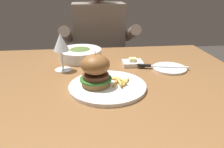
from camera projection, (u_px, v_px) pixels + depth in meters
dining_table at (94, 96)px, 0.93m from camera, size 1.30×0.92×0.74m
main_plate at (108, 86)px, 0.81m from camera, size 0.29×0.29×0.01m
burger_sandwich at (96, 70)px, 0.79m from camera, size 0.12×0.12×0.13m
fries_pile at (120, 81)px, 0.82m from camera, size 0.08×0.10×0.02m
wine_glass at (61, 44)px, 0.94m from camera, size 0.07×0.07×0.17m
bread_plate at (169, 68)px, 0.99m from camera, size 0.15×0.15×0.01m
table_knife at (158, 66)px, 0.99m from camera, size 0.23×0.06×0.01m
butter_dish at (133, 63)px, 1.04m from camera, size 0.09×0.08×0.04m
soup_bowl at (80, 54)px, 1.12m from camera, size 0.22×0.22×0.06m
diner_person at (99, 61)px, 1.65m from camera, size 0.51×0.36×1.18m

